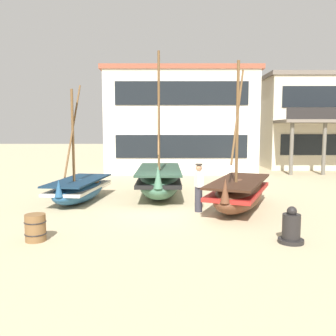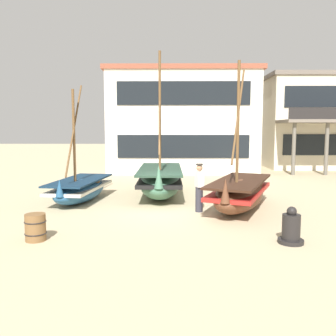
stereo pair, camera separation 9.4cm
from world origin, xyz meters
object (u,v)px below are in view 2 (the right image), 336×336
(fishing_boat_near_left, at_px, (240,193))
(fishing_boat_centre_large, at_px, (160,181))
(harbor_building_annex, at_px, (311,122))
(fisherman_by_hull, at_px, (199,188))
(fishing_boat_far_right, at_px, (80,189))
(capstan_winch, at_px, (291,229))
(wooden_barrel, at_px, (35,227))
(harbor_building_main, at_px, (182,121))

(fishing_boat_near_left, bearing_deg, fishing_boat_centre_large, 138.52)
(fishing_boat_centre_large, bearing_deg, harbor_building_annex, 48.15)
(fisherman_by_hull, bearing_deg, fishing_boat_far_right, 158.68)
(fishing_boat_near_left, relative_size, capstan_winch, 5.46)
(wooden_barrel, xyz_separation_m, harbor_building_main, (4.25, 16.14, 3.10))
(capstan_winch, bearing_deg, wooden_barrel, 178.70)
(fishing_boat_far_right, bearing_deg, wooden_barrel, -88.36)
(fishing_boat_centre_large, xyz_separation_m, fishing_boat_far_right, (-3.17, -1.12, -0.18))
(harbor_building_main, bearing_deg, harbor_building_annex, 14.75)
(fishing_boat_near_left, distance_m, harbor_building_main, 12.92)
(capstan_winch, bearing_deg, fisherman_by_hull, 120.67)
(fisherman_by_hull, distance_m, harbor_building_main, 13.10)
(fishing_boat_far_right, height_order, capstan_winch, fishing_boat_far_right)
(fishing_boat_centre_large, bearing_deg, fisherman_by_hull, -63.75)
(fisherman_by_hull, xyz_separation_m, harbor_building_annex, (9.80, 15.47, 2.62))
(fishing_boat_far_right, relative_size, harbor_building_main, 0.45)
(harbor_building_main, bearing_deg, fishing_boat_centre_large, -97.02)
(fishing_boat_near_left, relative_size, harbor_building_main, 0.50)
(capstan_winch, height_order, wooden_barrel, capstan_winch)
(wooden_barrel, height_order, harbor_building_main, harbor_building_main)
(fishing_boat_centre_large, relative_size, capstan_winch, 6.58)
(fishing_boat_near_left, bearing_deg, harbor_building_main, 97.72)
(fisherman_by_hull, bearing_deg, harbor_building_main, 90.99)
(fishing_boat_far_right, distance_m, harbor_building_main, 12.24)
(fishing_boat_near_left, distance_m, capstan_winch, 3.85)
(fishing_boat_centre_large, bearing_deg, capstan_winch, -61.31)
(fisherman_by_hull, height_order, harbor_building_annex, harbor_building_annex)
(fishing_boat_far_right, bearing_deg, fishing_boat_centre_large, 19.48)
(fishing_boat_near_left, height_order, fishing_boat_centre_large, fishing_boat_centre_large)
(fishing_boat_near_left, relative_size, fisherman_by_hull, 3.05)
(capstan_winch, height_order, harbor_building_main, harbor_building_main)
(harbor_building_main, height_order, harbor_building_annex, harbor_building_annex)
(fishing_boat_centre_large, xyz_separation_m, wooden_barrel, (-3.03, -6.23, -0.33))
(fishing_boat_centre_large, bearing_deg, harbor_building_main, 82.98)
(fishing_boat_far_right, bearing_deg, capstan_winch, -38.25)
(fishing_boat_centre_large, relative_size, wooden_barrel, 8.83)
(fishing_boat_near_left, distance_m, harbor_building_annex, 17.50)
(fishing_boat_near_left, height_order, capstan_winch, fishing_boat_near_left)
(fishing_boat_centre_large, distance_m, fisherman_by_hull, 3.26)
(fishing_boat_far_right, height_order, harbor_building_annex, harbor_building_annex)
(wooden_barrel, relative_size, harbor_building_main, 0.07)
(fishing_boat_far_right, xyz_separation_m, harbor_building_main, (4.39, 11.04, 2.95))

